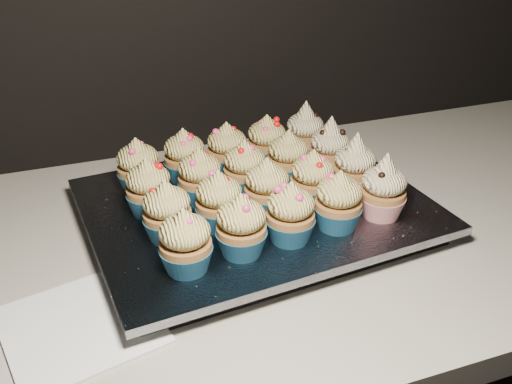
# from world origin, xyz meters

# --- Properties ---
(worktop) EXTENTS (2.44, 0.64, 0.04)m
(worktop) POSITION_xyz_m (0.00, 1.70, 0.88)
(worktop) COLOR beige
(worktop) RESTS_ON cabinet
(napkin) EXTENTS (0.19, 0.19, 0.00)m
(napkin) POSITION_xyz_m (-0.16, 1.57, 0.90)
(napkin) COLOR white
(napkin) RESTS_ON worktop
(baking_tray) EXTENTS (0.46, 0.37, 0.02)m
(baking_tray) POSITION_xyz_m (0.10, 1.71, 0.91)
(baking_tray) COLOR black
(baking_tray) RESTS_ON worktop
(foil_lining) EXTENTS (0.50, 0.41, 0.01)m
(foil_lining) POSITION_xyz_m (0.10, 1.71, 0.93)
(foil_lining) COLOR silver
(foil_lining) RESTS_ON baking_tray
(cupcake_0) EXTENTS (0.06, 0.06, 0.08)m
(cupcake_0) POSITION_xyz_m (-0.03, 1.59, 0.97)
(cupcake_0) COLOR #1A557D
(cupcake_0) RESTS_ON foil_lining
(cupcake_1) EXTENTS (0.06, 0.06, 0.08)m
(cupcake_1) POSITION_xyz_m (0.04, 1.60, 0.97)
(cupcake_1) COLOR #1A557D
(cupcake_1) RESTS_ON foil_lining
(cupcake_2) EXTENTS (0.06, 0.06, 0.08)m
(cupcake_2) POSITION_xyz_m (0.11, 1.61, 0.97)
(cupcake_2) COLOR #1A557D
(cupcake_2) RESTS_ON foil_lining
(cupcake_3) EXTENTS (0.06, 0.06, 0.08)m
(cupcake_3) POSITION_xyz_m (0.18, 1.62, 0.97)
(cupcake_3) COLOR #1A557D
(cupcake_3) RESTS_ON foil_lining
(cupcake_4) EXTENTS (0.06, 0.06, 0.10)m
(cupcake_4) POSITION_xyz_m (0.25, 1.62, 0.97)
(cupcake_4) COLOR #B21826
(cupcake_4) RESTS_ON foil_lining
(cupcake_5) EXTENTS (0.06, 0.06, 0.08)m
(cupcake_5) POSITION_xyz_m (-0.03, 1.67, 0.97)
(cupcake_5) COLOR #1A557D
(cupcake_5) RESTS_ON foil_lining
(cupcake_6) EXTENTS (0.06, 0.06, 0.08)m
(cupcake_6) POSITION_xyz_m (0.04, 1.67, 0.97)
(cupcake_6) COLOR #1A557D
(cupcake_6) RESTS_ON foil_lining
(cupcake_7) EXTENTS (0.06, 0.06, 0.08)m
(cupcake_7) POSITION_xyz_m (0.11, 1.68, 0.97)
(cupcake_7) COLOR #1A557D
(cupcake_7) RESTS_ON foil_lining
(cupcake_8) EXTENTS (0.06, 0.06, 0.08)m
(cupcake_8) POSITION_xyz_m (0.18, 1.68, 0.97)
(cupcake_8) COLOR #1A557D
(cupcake_8) RESTS_ON foil_lining
(cupcake_9) EXTENTS (0.06, 0.06, 0.10)m
(cupcake_9) POSITION_xyz_m (0.25, 1.70, 0.97)
(cupcake_9) COLOR #B21826
(cupcake_9) RESTS_ON foil_lining
(cupcake_10) EXTENTS (0.06, 0.06, 0.08)m
(cupcake_10) POSITION_xyz_m (-0.04, 1.74, 0.97)
(cupcake_10) COLOR #1A557D
(cupcake_10) RESTS_ON foil_lining
(cupcake_11) EXTENTS (0.06, 0.06, 0.08)m
(cupcake_11) POSITION_xyz_m (0.03, 1.74, 0.97)
(cupcake_11) COLOR #1A557D
(cupcake_11) RESTS_ON foil_lining
(cupcake_12) EXTENTS (0.06, 0.06, 0.08)m
(cupcake_12) POSITION_xyz_m (0.10, 1.75, 0.97)
(cupcake_12) COLOR #1A557D
(cupcake_12) RESTS_ON foil_lining
(cupcake_13) EXTENTS (0.06, 0.06, 0.08)m
(cupcake_13) POSITION_xyz_m (0.17, 1.76, 0.97)
(cupcake_13) COLOR #1A557D
(cupcake_13) RESTS_ON foil_lining
(cupcake_14) EXTENTS (0.06, 0.06, 0.10)m
(cupcake_14) POSITION_xyz_m (0.24, 1.76, 0.97)
(cupcake_14) COLOR #B21826
(cupcake_14) RESTS_ON foil_lining
(cupcake_15) EXTENTS (0.06, 0.06, 0.08)m
(cupcake_15) POSITION_xyz_m (-0.05, 1.81, 0.97)
(cupcake_15) COLOR #1A557D
(cupcake_15) RESTS_ON foil_lining
(cupcake_16) EXTENTS (0.06, 0.06, 0.08)m
(cupcake_16) POSITION_xyz_m (0.03, 1.82, 0.97)
(cupcake_16) COLOR #1A557D
(cupcake_16) RESTS_ON foil_lining
(cupcake_17) EXTENTS (0.06, 0.06, 0.08)m
(cupcake_17) POSITION_xyz_m (0.09, 1.82, 0.97)
(cupcake_17) COLOR #1A557D
(cupcake_17) RESTS_ON foil_lining
(cupcake_18) EXTENTS (0.06, 0.06, 0.08)m
(cupcake_18) POSITION_xyz_m (0.16, 1.83, 0.97)
(cupcake_18) COLOR #1A557D
(cupcake_18) RESTS_ON foil_lining
(cupcake_19) EXTENTS (0.06, 0.06, 0.10)m
(cupcake_19) POSITION_xyz_m (0.23, 1.84, 0.97)
(cupcake_19) COLOR #B21826
(cupcake_19) RESTS_ON foil_lining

